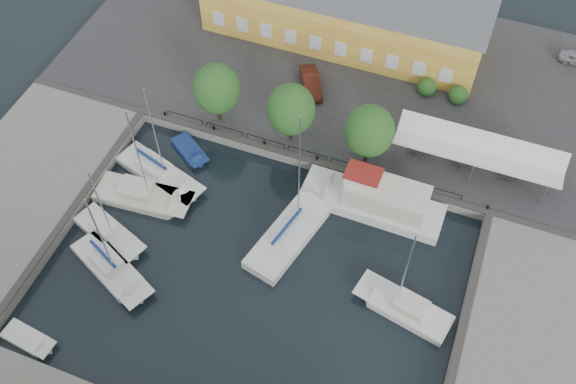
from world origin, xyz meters
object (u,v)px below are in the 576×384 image
object	(u,v)px
tent_canopy	(479,148)
west_boat_b	(142,197)
west_boat_a	(159,174)
center_sailboat	(291,233)
trawler	(379,202)
east_boat_b	(405,309)
west_boat_d	(111,269)
launch_sw	(29,340)
warehouse	(343,1)
car_red	(311,83)
west_boat_c	(109,234)
launch_nw	(190,151)

from	to	relation	value
tent_canopy	west_boat_b	distance (m)	29.02
west_boat_a	center_sailboat	bearing A→B (deg)	-7.44
trawler	east_boat_b	distance (m)	9.62
west_boat_d	launch_sw	world-z (taller)	west_boat_d
trawler	west_boat_b	world-z (taller)	west_boat_b
warehouse	center_sailboat	world-z (taller)	center_sailboat
warehouse	west_boat_d	world-z (taller)	warehouse
west_boat_b	tent_canopy	bearing A→B (deg)	25.87
car_red	west_boat_c	distance (m)	23.51
west_boat_d	tent_canopy	bearing A→B (deg)	38.54
west_boat_b	launch_nw	bearing A→B (deg)	75.88
west_boat_a	launch_nw	world-z (taller)	west_boat_a
center_sailboat	launch_nw	size ratio (longest dim) A/B	3.06
west_boat_b	trawler	bearing A→B (deg)	17.65
east_boat_b	car_red	bearing A→B (deg)	127.09
east_boat_b	west_boat_d	distance (m)	23.22
car_red	launch_sw	xyz separation A→B (m)	(-10.94, -31.41, -1.67)
car_red	center_sailboat	distance (m)	16.39
east_boat_b	west_boat_d	bearing A→B (deg)	-167.93
east_boat_b	tent_canopy	bearing A→B (deg)	82.15
trawler	west_boat_d	world-z (taller)	west_boat_d
west_boat_a	launch_sw	xyz separation A→B (m)	(-1.78, -17.28, -0.18)
west_boat_c	launch_sw	size ratio (longest dim) A/B	2.18
car_red	tent_canopy	bearing A→B (deg)	-43.52
east_boat_b	west_boat_d	size ratio (longest dim) A/B	0.96
east_boat_b	launch_sw	size ratio (longest dim) A/B	2.40
trawler	launch_sw	size ratio (longest dim) A/B	2.81
tent_canopy	west_boat_b	size ratio (longest dim) A/B	1.20
car_red	west_boat_c	size ratio (longest dim) A/B	0.48
tent_canopy	warehouse	bearing A→B (deg)	140.14
launch_sw	warehouse	bearing A→B (deg)	75.14
trawler	west_boat_a	world-z (taller)	west_boat_a
warehouse	east_boat_b	size ratio (longest dim) A/B	2.71
trawler	east_boat_b	world-z (taller)	east_boat_b
warehouse	trawler	distance (m)	22.86
car_red	trawler	world-z (taller)	trawler
warehouse	west_boat_d	distance (m)	34.80
launch_sw	west_boat_a	bearing A→B (deg)	84.13
west_boat_d	launch_sw	size ratio (longest dim) A/B	2.50
west_boat_a	west_boat_d	world-z (taller)	west_boat_a
west_boat_c	center_sailboat	bearing A→B (deg)	20.83
east_boat_b	launch_sw	distance (m)	28.22
center_sailboat	launch_sw	bearing A→B (deg)	-133.74
warehouse	center_sailboat	distance (m)	26.06
center_sailboat	launch_nw	xyz separation A→B (m)	(-11.80, 5.18, -0.27)
launch_nw	west_boat_d	bearing A→B (deg)	-91.64
car_red	launch_sw	distance (m)	33.31
center_sailboat	west_boat_c	bearing A→B (deg)	-159.17
trawler	west_boat_c	distance (m)	22.55
west_boat_a	launch_sw	distance (m)	17.37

